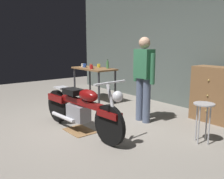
{
  "coord_description": "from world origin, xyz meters",
  "views": [
    {
      "loc": [
        3.72,
        -2.25,
        1.55
      ],
      "look_at": [
        0.05,
        0.7,
        0.65
      ],
      "focal_mm": 38.84,
      "sensor_mm": 36.0,
      "label": 1
    }
  ],
  "objects_px": {
    "motorcycle": "(80,107)",
    "shop_stool": "(204,112)",
    "person_standing": "(144,76)",
    "mug_blue_enamel": "(85,66)",
    "mug_green_speckled": "(92,66)",
    "mug_white_ceramic": "(83,65)",
    "bottle": "(108,65)",
    "mug_red_diner": "(91,67)",
    "wooden_dresser": "(214,94)",
    "mug_yellow_tall": "(99,66)",
    "mug_brown_stoneware": "(91,65)"
  },
  "relations": [
    {
      "from": "motorcycle",
      "to": "mug_green_speckled",
      "type": "bearing_deg",
      "value": 137.35
    },
    {
      "from": "wooden_dresser",
      "to": "mug_yellow_tall",
      "type": "bearing_deg",
      "value": -167.23
    },
    {
      "from": "person_standing",
      "to": "mug_yellow_tall",
      "type": "height_order",
      "value": "person_standing"
    },
    {
      "from": "mug_green_speckled",
      "to": "shop_stool",
      "type": "bearing_deg",
      "value": -3.74
    },
    {
      "from": "wooden_dresser",
      "to": "mug_blue_enamel",
      "type": "xyz_separation_m",
      "value": [
        -3.21,
        -0.99,
        0.4
      ]
    },
    {
      "from": "person_standing",
      "to": "mug_red_diner",
      "type": "distance_m",
      "value": 1.89
    },
    {
      "from": "mug_blue_enamel",
      "to": "bottle",
      "type": "distance_m",
      "value": 0.71
    },
    {
      "from": "mug_green_speckled",
      "to": "bottle",
      "type": "bearing_deg",
      "value": 34.83
    },
    {
      "from": "person_standing",
      "to": "mug_green_speckled",
      "type": "xyz_separation_m",
      "value": [
        -2.08,
        0.18,
        0.02
      ]
    },
    {
      "from": "mug_brown_stoneware",
      "to": "mug_red_diner",
      "type": "relative_size",
      "value": 0.92
    },
    {
      "from": "motorcycle",
      "to": "mug_blue_enamel",
      "type": "xyz_separation_m",
      "value": [
        -2.1,
        1.43,
        0.5
      ]
    },
    {
      "from": "mug_white_ceramic",
      "to": "mug_blue_enamel",
      "type": "xyz_separation_m",
      "value": [
        0.13,
        -0.01,
        0.0
      ]
    },
    {
      "from": "mug_green_speckled",
      "to": "mug_brown_stoneware",
      "type": "bearing_deg",
      "value": 149.02
    },
    {
      "from": "mug_yellow_tall",
      "to": "bottle",
      "type": "relative_size",
      "value": 0.47
    },
    {
      "from": "motorcycle",
      "to": "mug_red_diner",
      "type": "relative_size",
      "value": 19.01
    },
    {
      "from": "mug_red_diner",
      "to": "wooden_dresser",
      "type": "bearing_deg",
      "value": 21.38
    },
    {
      "from": "bottle",
      "to": "mug_yellow_tall",
      "type": "bearing_deg",
      "value": 178.2
    },
    {
      "from": "mug_brown_stoneware",
      "to": "mug_white_ceramic",
      "type": "distance_m",
      "value": 0.24
    },
    {
      "from": "mug_brown_stoneware",
      "to": "mug_blue_enamel",
      "type": "bearing_deg",
      "value": -78.34
    },
    {
      "from": "bottle",
      "to": "person_standing",
      "type": "bearing_deg",
      "value": -14.08
    },
    {
      "from": "mug_red_diner",
      "to": "mug_yellow_tall",
      "type": "height_order",
      "value": "mug_red_diner"
    },
    {
      "from": "motorcycle",
      "to": "mug_yellow_tall",
      "type": "relative_size",
      "value": 19.42
    },
    {
      "from": "wooden_dresser",
      "to": "mug_red_diner",
      "type": "relative_size",
      "value": 9.55
    },
    {
      "from": "wooden_dresser",
      "to": "bottle",
      "type": "distance_m",
      "value": 2.7
    },
    {
      "from": "mug_green_speckled",
      "to": "mug_white_ceramic",
      "type": "xyz_separation_m",
      "value": [
        -0.41,
        -0.03,
        -0.0
      ]
    },
    {
      "from": "shop_stool",
      "to": "mug_blue_enamel",
      "type": "xyz_separation_m",
      "value": [
        -3.7,
        0.18,
        0.45
      ]
    },
    {
      "from": "shop_stool",
      "to": "wooden_dresser",
      "type": "height_order",
      "value": "wooden_dresser"
    },
    {
      "from": "motorcycle",
      "to": "mug_green_speckled",
      "type": "height_order",
      "value": "mug_green_speckled"
    },
    {
      "from": "motorcycle",
      "to": "mug_red_diner",
      "type": "distance_m",
      "value": 2.17
    },
    {
      "from": "wooden_dresser",
      "to": "mug_brown_stoneware",
      "type": "height_order",
      "value": "wooden_dresser"
    },
    {
      "from": "motorcycle",
      "to": "wooden_dresser",
      "type": "relative_size",
      "value": 1.99
    },
    {
      "from": "mug_brown_stoneware",
      "to": "bottle",
      "type": "distance_m",
      "value": 0.7
    },
    {
      "from": "person_standing",
      "to": "shop_stool",
      "type": "relative_size",
      "value": 2.61
    },
    {
      "from": "mug_green_speckled",
      "to": "mug_yellow_tall",
      "type": "bearing_deg",
      "value": 100.41
    },
    {
      "from": "mug_white_ceramic",
      "to": "mug_green_speckled",
      "type": "bearing_deg",
      "value": 3.84
    },
    {
      "from": "motorcycle",
      "to": "mug_yellow_tall",
      "type": "height_order",
      "value": "same"
    },
    {
      "from": "motorcycle",
      "to": "person_standing",
      "type": "relative_size",
      "value": 1.31
    },
    {
      "from": "mug_green_speckled",
      "to": "motorcycle",
      "type": "bearing_deg",
      "value": -39.06
    },
    {
      "from": "motorcycle",
      "to": "shop_stool",
      "type": "bearing_deg",
      "value": 34.45
    },
    {
      "from": "motorcycle",
      "to": "mug_red_diner",
      "type": "bearing_deg",
      "value": 137.0
    },
    {
      "from": "mug_brown_stoneware",
      "to": "mug_yellow_tall",
      "type": "bearing_deg",
      "value": 14.25
    },
    {
      "from": "shop_stool",
      "to": "mug_yellow_tall",
      "type": "distance_m",
      "value": 3.53
    },
    {
      "from": "shop_stool",
      "to": "motorcycle",
      "type": "bearing_deg",
      "value": -141.96
    },
    {
      "from": "mug_white_ceramic",
      "to": "mug_brown_stoneware",
      "type": "bearing_deg",
      "value": 70.48
    },
    {
      "from": "motorcycle",
      "to": "mug_white_ceramic",
      "type": "xyz_separation_m",
      "value": [
        -2.22,
        1.45,
        0.5
      ]
    },
    {
      "from": "mug_blue_enamel",
      "to": "mug_green_speckled",
      "type": "bearing_deg",
      "value": 8.57
    },
    {
      "from": "mug_brown_stoneware",
      "to": "mug_blue_enamel",
      "type": "relative_size",
      "value": 0.89
    },
    {
      "from": "mug_white_ceramic",
      "to": "bottle",
      "type": "distance_m",
      "value": 0.82
    },
    {
      "from": "motorcycle",
      "to": "bottle",
      "type": "height_order",
      "value": "bottle"
    },
    {
      "from": "motorcycle",
      "to": "person_standing",
      "type": "xyz_separation_m",
      "value": [
        0.26,
        1.3,
        0.48
      ]
    }
  ]
}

